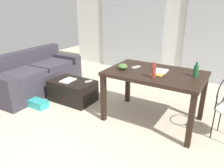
{
  "coord_description": "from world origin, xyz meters",
  "views": [
    {
      "loc": [
        1.45,
        -1.45,
        1.78
      ],
      "look_at": [
        -0.35,
        1.49,
        0.44
      ],
      "focal_mm": 34.59,
      "sensor_mm": 36.0,
      "label": 1
    }
  ],
  "objects_px": {
    "couch": "(35,76)",
    "shoebox": "(38,104)",
    "bowl": "(123,67)",
    "bottle_far": "(154,71)",
    "tv_remote_on_table": "(136,67)",
    "tv_remote_primary": "(88,81)",
    "magazine": "(68,80)",
    "book_stack": "(160,72)",
    "coffee_table": "(73,91)",
    "bottle_near": "(196,71)",
    "craft_table": "(155,78)"
  },
  "relations": [
    {
      "from": "couch",
      "to": "shoebox",
      "type": "distance_m",
      "value": 0.89
    },
    {
      "from": "bowl",
      "to": "shoebox",
      "type": "height_order",
      "value": "bowl"
    },
    {
      "from": "bottle_far",
      "to": "tv_remote_on_table",
      "type": "bearing_deg",
      "value": 143.63
    },
    {
      "from": "tv_remote_primary",
      "to": "magazine",
      "type": "xyz_separation_m",
      "value": [
        -0.35,
        -0.16,
        0.0
      ]
    },
    {
      "from": "book_stack",
      "to": "tv_remote_primary",
      "type": "xyz_separation_m",
      "value": [
        -1.33,
        0.02,
        -0.41
      ]
    },
    {
      "from": "bottle_far",
      "to": "shoebox",
      "type": "xyz_separation_m",
      "value": [
        -1.95,
        -0.4,
        -0.83
      ]
    },
    {
      "from": "bottle_far",
      "to": "tv_remote_on_table",
      "type": "distance_m",
      "value": 0.51
    },
    {
      "from": "coffee_table",
      "to": "bottle_near",
      "type": "relative_size",
      "value": 3.91
    },
    {
      "from": "bottle_near",
      "to": "shoebox",
      "type": "height_order",
      "value": "bottle_near"
    },
    {
      "from": "tv_remote_on_table",
      "to": "shoebox",
      "type": "distance_m",
      "value": 1.85
    },
    {
      "from": "tv_remote_on_table",
      "to": "shoebox",
      "type": "xyz_separation_m",
      "value": [
        -1.55,
        -0.7,
        -0.74
      ]
    },
    {
      "from": "craft_table",
      "to": "coffee_table",
      "type": "bearing_deg",
      "value": -175.89
    },
    {
      "from": "shoebox",
      "to": "bottle_near",
      "type": "bearing_deg",
      "value": 17.12
    },
    {
      "from": "bottle_far",
      "to": "bowl",
      "type": "height_order",
      "value": "bottle_far"
    },
    {
      "from": "coffee_table",
      "to": "book_stack",
      "type": "bearing_deg",
      "value": 3.56
    },
    {
      "from": "couch",
      "to": "bottle_far",
      "type": "xyz_separation_m",
      "value": [
        2.61,
        -0.13,
        0.58
      ]
    },
    {
      "from": "bottle_near",
      "to": "tv_remote_primary",
      "type": "bearing_deg",
      "value": -177.3
    },
    {
      "from": "coffee_table",
      "to": "craft_table",
      "type": "height_order",
      "value": "craft_table"
    },
    {
      "from": "tv_remote_on_table",
      "to": "tv_remote_primary",
      "type": "xyz_separation_m",
      "value": [
        -0.92,
        -0.04,
        -0.4
      ]
    },
    {
      "from": "craft_table",
      "to": "bottle_far",
      "type": "height_order",
      "value": "bottle_far"
    },
    {
      "from": "bottle_near",
      "to": "couch",
      "type": "bearing_deg",
      "value": -176.05
    },
    {
      "from": "tv_remote_on_table",
      "to": "magazine",
      "type": "xyz_separation_m",
      "value": [
        -1.27,
        -0.2,
        -0.4
      ]
    },
    {
      "from": "bottle_far",
      "to": "book_stack",
      "type": "height_order",
      "value": "bottle_far"
    },
    {
      "from": "tv_remote_on_table",
      "to": "craft_table",
      "type": "bearing_deg",
      "value": 13.29
    },
    {
      "from": "coffee_table",
      "to": "bottle_far",
      "type": "height_order",
      "value": "bottle_far"
    },
    {
      "from": "coffee_table",
      "to": "bottle_near",
      "type": "height_order",
      "value": "bottle_near"
    },
    {
      "from": "bowl",
      "to": "magazine",
      "type": "distance_m",
      "value": 1.21
    },
    {
      "from": "craft_table",
      "to": "bowl",
      "type": "bearing_deg",
      "value": -164.23
    },
    {
      "from": "couch",
      "to": "craft_table",
      "type": "bearing_deg",
      "value": 2.73
    },
    {
      "from": "bottle_near",
      "to": "bottle_far",
      "type": "relative_size",
      "value": 0.94
    },
    {
      "from": "couch",
      "to": "craft_table",
      "type": "relative_size",
      "value": 1.39
    },
    {
      "from": "couch",
      "to": "bottle_near",
      "type": "bearing_deg",
      "value": 3.95
    },
    {
      "from": "bottle_near",
      "to": "book_stack",
      "type": "distance_m",
      "value": 0.48
    },
    {
      "from": "bottle_near",
      "to": "book_stack",
      "type": "bearing_deg",
      "value": -167.73
    },
    {
      "from": "couch",
      "to": "bowl",
      "type": "height_order",
      "value": "bowl"
    },
    {
      "from": "tv_remote_primary",
      "to": "craft_table",
      "type": "bearing_deg",
      "value": 21.4
    },
    {
      "from": "couch",
      "to": "craft_table",
      "type": "xyz_separation_m",
      "value": [
        2.55,
        0.12,
        0.38
      ]
    },
    {
      "from": "craft_table",
      "to": "tv_remote_primary",
      "type": "bearing_deg",
      "value": 179.68
    },
    {
      "from": "bottle_far",
      "to": "magazine",
      "type": "xyz_separation_m",
      "value": [
        -1.67,
        0.1,
        -0.49
      ]
    },
    {
      "from": "craft_table",
      "to": "tv_remote_primary",
      "type": "distance_m",
      "value": 1.29
    },
    {
      "from": "bottle_near",
      "to": "tv_remote_on_table",
      "type": "distance_m",
      "value": 0.89
    },
    {
      "from": "magazine",
      "to": "bowl",
      "type": "bearing_deg",
      "value": -2.36
    },
    {
      "from": "coffee_table",
      "to": "bottle_far",
      "type": "relative_size",
      "value": 3.69
    },
    {
      "from": "craft_table",
      "to": "tv_remote_on_table",
      "type": "bearing_deg",
      "value": 172.0
    },
    {
      "from": "couch",
      "to": "craft_table",
      "type": "height_order",
      "value": "couch"
    },
    {
      "from": "coffee_table",
      "to": "tv_remote_primary",
      "type": "xyz_separation_m",
      "value": [
        0.28,
        0.12,
        0.21
      ]
    },
    {
      "from": "bowl",
      "to": "tv_remote_primary",
      "type": "height_order",
      "value": "bowl"
    },
    {
      "from": "bowl",
      "to": "shoebox",
      "type": "xyz_separation_m",
      "value": [
        -1.41,
        -0.52,
        -0.77
      ]
    },
    {
      "from": "couch",
      "to": "bowl",
      "type": "xyz_separation_m",
      "value": [
        2.07,
        -0.01,
        0.53
      ]
    },
    {
      "from": "bowl",
      "to": "magazine",
      "type": "xyz_separation_m",
      "value": [
        -1.13,
        -0.01,
        -0.44
      ]
    }
  ]
}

